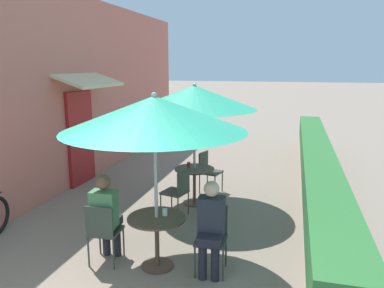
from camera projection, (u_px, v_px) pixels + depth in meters
name	position (u px, v px, depth m)	size (l,w,h in m)	color
cafe_facade_wall	(83.00, 90.00, 8.70)	(0.98, 11.53, 4.20)	#C66B5B
planter_hedge	(317.00, 171.00, 7.69)	(0.60, 10.53, 1.01)	gray
patio_table_near	(157.00, 231.00, 4.96)	(0.77, 0.77, 0.71)	brown
patio_umbrella_near	(154.00, 114.00, 4.63)	(2.33, 2.33, 2.35)	#B7B7BC
cafe_chair_near_left	(212.00, 233.00, 4.89)	(0.43, 0.43, 0.87)	#384238
seated_patron_near_left	(211.00, 224.00, 4.75)	(0.36, 0.42, 1.25)	#23232D
cafe_chair_near_right	(103.00, 229.00, 5.02)	(0.43, 0.43, 0.87)	#384238
seated_patron_near_right	(106.00, 214.00, 5.09)	(0.36, 0.42, 1.25)	#23232D
coffee_cup_near	(165.00, 212.00, 4.97)	(0.07, 0.07, 0.09)	white
patio_table_mid	(194.00, 178.00, 7.27)	(0.77, 0.77, 0.71)	brown
patio_umbrella_mid	(195.00, 97.00, 6.94)	(2.33, 2.33, 2.35)	#B7B7BC
cafe_chair_mid_left	(178.00, 189.00, 6.61)	(0.49, 0.49, 0.87)	#384238
cafe_chair_mid_right	(208.00, 169.00, 7.92)	(0.49, 0.49, 0.87)	#384238
coffee_cup_mid	(189.00, 164.00, 7.35)	(0.07, 0.07, 0.09)	#B73D3D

